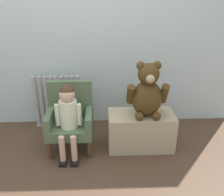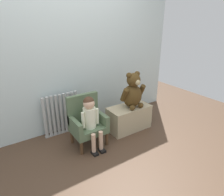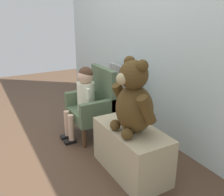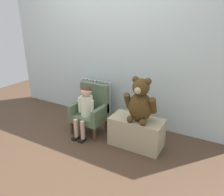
{
  "view_description": "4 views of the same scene",
  "coord_description": "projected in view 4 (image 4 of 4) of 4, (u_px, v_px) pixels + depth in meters",
  "views": [
    {
      "loc": [
        0.31,
        -1.68,
        1.55
      ],
      "look_at": [
        0.4,
        0.55,
        0.55
      ],
      "focal_mm": 40.0,
      "sensor_mm": 36.0,
      "label": 1
    },
    {
      "loc": [
        -1.08,
        -1.65,
        1.66
      ],
      "look_at": [
        0.41,
        0.59,
        0.57
      ],
      "focal_mm": 32.0,
      "sensor_mm": 36.0,
      "label": 2
    },
    {
      "loc": [
        2.11,
        -0.43,
        1.23
      ],
      "look_at": [
        0.27,
        0.6,
        0.48
      ],
      "focal_mm": 40.0,
      "sensor_mm": 36.0,
      "label": 3
    },
    {
      "loc": [
        1.62,
        -1.76,
        1.6
      ],
      "look_at": [
        0.3,
        0.59,
        0.56
      ],
      "focal_mm": 35.0,
      "sensor_mm": 36.0,
      "label": 4
    }
  ],
  "objects": [
    {
      "name": "child_figure",
      "position": [
        86.0,
        104.0,
        2.95
      ],
      "size": [
        0.25,
        0.35,
        0.72
      ],
      "color": "silver",
      "rests_on": "ground_plane"
    },
    {
      "name": "child_armchair",
      "position": [
        91.0,
        110.0,
        3.09
      ],
      "size": [
        0.45,
        0.37,
        0.7
      ],
      "color": "#526749",
      "rests_on": "ground_plane"
    },
    {
      "name": "large_teddy_bear",
      "position": [
        140.0,
        102.0,
        2.6
      ],
      "size": [
        0.4,
        0.28,
        0.55
      ],
      "color": "#493417",
      "rests_on": "low_bench"
    },
    {
      "name": "radiator",
      "position": [
        96.0,
        99.0,
        3.55
      ],
      "size": [
        0.56,
        0.05,
        0.63
      ],
      "color": "#AAACAB",
      "rests_on": "ground_plane"
    },
    {
      "name": "ground_plane",
      "position": [
        68.0,
        150.0,
        2.75
      ],
      "size": [
        6.0,
        6.0,
        0.0
      ],
      "primitive_type": "plane",
      "color": "#4A3525"
    },
    {
      "name": "back_wall",
      "position": [
        112.0,
        43.0,
        3.23
      ],
      "size": [
        3.8,
        0.05,
        2.4
      ],
      "primitive_type": "cube",
      "color": "silver",
      "rests_on": "ground_plane"
    },
    {
      "name": "low_bench",
      "position": [
        136.0,
        132.0,
        2.79
      ],
      "size": [
        0.67,
        0.34,
        0.38
      ],
      "primitive_type": "cube",
      "color": "tan",
      "rests_on": "ground_plane"
    }
  ]
}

